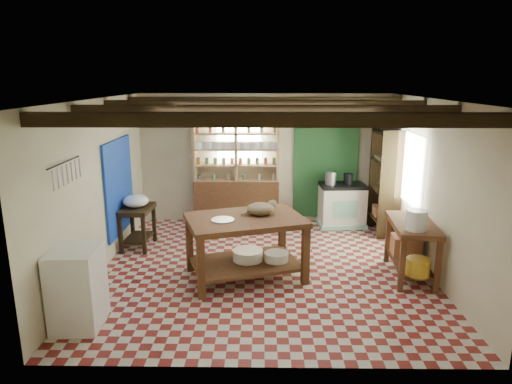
{
  "coord_description": "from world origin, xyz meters",
  "views": [
    {
      "loc": [
        -0.03,
        -6.61,
        2.9
      ],
      "look_at": [
        -0.13,
        0.3,
        1.16
      ],
      "focal_mm": 32.0,
      "sensor_mm": 36.0,
      "label": 1
    }
  ],
  "objects_px": {
    "prep_table": "(138,227)",
    "white_cabinet": "(77,288)",
    "right_counter": "(411,249)",
    "cat": "(261,209)",
    "work_table": "(245,248)",
    "stove": "(342,205)"
  },
  "relations": [
    {
      "from": "work_table",
      "to": "right_counter",
      "type": "distance_m",
      "value": 2.46
    },
    {
      "from": "stove",
      "to": "cat",
      "type": "distance_m",
      "value": 2.9
    },
    {
      "from": "right_counter",
      "to": "cat",
      "type": "height_order",
      "value": "cat"
    },
    {
      "from": "right_counter",
      "to": "cat",
      "type": "relative_size",
      "value": 2.85
    },
    {
      "from": "work_table",
      "to": "white_cabinet",
      "type": "xyz_separation_m",
      "value": [
        -1.94,
        -1.38,
        0.02
      ]
    },
    {
      "from": "right_counter",
      "to": "stove",
      "type": "bearing_deg",
      "value": 109.42
    },
    {
      "from": "cat",
      "to": "white_cabinet",
      "type": "bearing_deg",
      "value": -173.21
    },
    {
      "from": "stove",
      "to": "white_cabinet",
      "type": "distance_m",
      "value": 5.38
    },
    {
      "from": "white_cabinet",
      "to": "right_counter",
      "type": "xyz_separation_m",
      "value": [
        4.4,
        1.45,
        -0.06
      ]
    },
    {
      "from": "work_table",
      "to": "prep_table",
      "type": "xyz_separation_m",
      "value": [
        -1.92,
        1.21,
        -0.1
      ]
    },
    {
      "from": "white_cabinet",
      "to": "cat",
      "type": "relative_size",
      "value": 2.32
    },
    {
      "from": "prep_table",
      "to": "right_counter",
      "type": "distance_m",
      "value": 4.53
    },
    {
      "from": "prep_table",
      "to": "white_cabinet",
      "type": "xyz_separation_m",
      "value": [
        -0.02,
        -2.59,
        0.12
      ]
    },
    {
      "from": "right_counter",
      "to": "cat",
      "type": "bearing_deg",
      "value": -176.63
    },
    {
      "from": "prep_table",
      "to": "cat",
      "type": "xyz_separation_m",
      "value": [
        2.15,
        -1.09,
        0.66
      ]
    },
    {
      "from": "work_table",
      "to": "right_counter",
      "type": "relative_size",
      "value": 1.39
    },
    {
      "from": "work_table",
      "to": "prep_table",
      "type": "relative_size",
      "value": 2.24
    },
    {
      "from": "stove",
      "to": "prep_table",
      "type": "relative_size",
      "value": 1.19
    },
    {
      "from": "stove",
      "to": "right_counter",
      "type": "xyz_separation_m",
      "value": [
        0.62,
        -2.39,
        -0.01
      ]
    },
    {
      "from": "prep_table",
      "to": "white_cabinet",
      "type": "bearing_deg",
      "value": -87.85
    },
    {
      "from": "work_table",
      "to": "cat",
      "type": "bearing_deg",
      "value": 11.31
    },
    {
      "from": "work_table",
      "to": "white_cabinet",
      "type": "distance_m",
      "value": 2.38
    }
  ]
}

